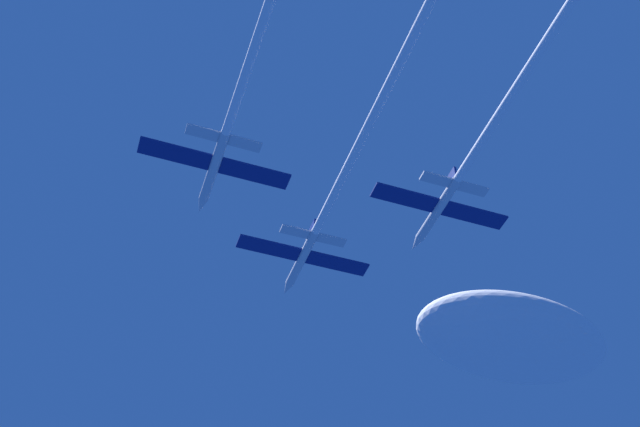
# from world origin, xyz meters

# --- Properties ---
(jet_lead) EXTENTS (15.48, 50.23, 2.56)m
(jet_lead) POSITION_xyz_m (0.61, -14.76, -0.22)
(jet_lead) COLOR silver
(jet_left_wing) EXTENTS (15.48, 48.23, 2.56)m
(jet_left_wing) POSITION_xyz_m (-12.32, -24.61, -0.66)
(jet_left_wing) COLOR silver
(jet_right_wing) EXTENTS (15.48, 42.96, 2.56)m
(jet_right_wing) POSITION_xyz_m (12.12, -23.57, 0.11)
(jet_right_wing) COLOR silver
(cloud_puffy) EXTENTS (30.22, 16.62, 10.58)m
(cloud_puffy) POSITION_xyz_m (38.25, 15.25, 8.05)
(cloud_puffy) COLOR white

